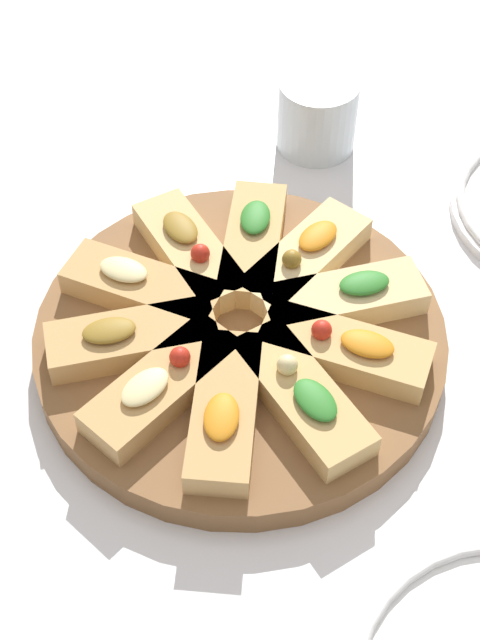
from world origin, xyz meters
TOP-DOWN VIEW (x-y plane):
  - ground_plane at (0.00, 0.00)m, footprint 3.00×3.00m
  - serving_board at (0.00, 0.00)m, footprint 0.34×0.34m
  - focaccia_slice_0 at (-0.08, 0.05)m, footprint 0.14×0.11m
  - focaccia_slice_1 at (-0.09, -0.00)m, footprint 0.14×0.05m
  - focaccia_slice_2 at (-0.07, -0.05)m, footprint 0.14×0.12m
  - focaccia_slice_3 at (-0.02, -0.09)m, footprint 0.08×0.14m
  - focaccia_slice_4 at (0.03, -0.08)m, footprint 0.09×0.14m
  - focaccia_slice_5 at (0.07, -0.05)m, footprint 0.14×0.12m
  - focaccia_slice_6 at (0.09, 0.00)m, footprint 0.14×0.05m
  - focaccia_slice_7 at (0.07, 0.06)m, footprint 0.14×0.12m
  - focaccia_slice_8 at (0.02, 0.09)m, footprint 0.08×0.14m
  - focaccia_slice_9 at (-0.03, 0.08)m, footprint 0.09×0.14m
  - water_glass at (-0.28, 0.04)m, footprint 0.08×0.08m

SIDE VIEW (x-z plane):
  - ground_plane at x=0.00m, z-range 0.00..0.00m
  - serving_board at x=0.00m, z-range 0.00..0.03m
  - water_glass at x=-0.28m, z-range 0.00..0.08m
  - focaccia_slice_1 at x=-0.09m, z-range 0.02..0.05m
  - focaccia_slice_3 at x=-0.02m, z-range 0.02..0.05m
  - focaccia_slice_4 at x=0.03m, z-range 0.02..0.05m
  - focaccia_slice_6 at x=0.09m, z-range 0.02..0.05m
  - focaccia_slice_9 at x=-0.03m, z-range 0.02..0.05m
  - focaccia_slice_0 at x=-0.08m, z-range 0.02..0.06m
  - focaccia_slice_2 at x=-0.07m, z-range 0.02..0.06m
  - focaccia_slice_5 at x=0.07m, z-range 0.02..0.06m
  - focaccia_slice_7 at x=0.07m, z-range 0.02..0.06m
  - focaccia_slice_8 at x=0.02m, z-range 0.02..0.06m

